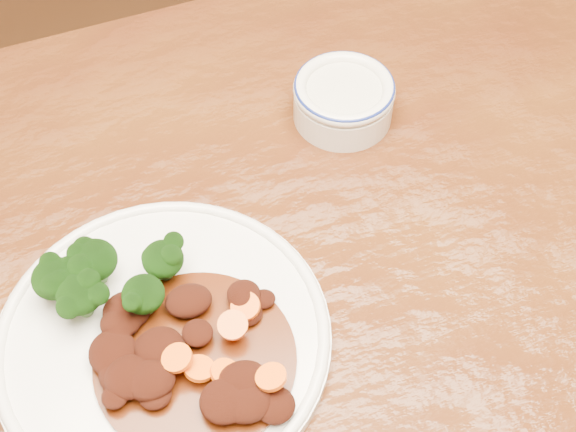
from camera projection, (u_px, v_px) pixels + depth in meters
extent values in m
cube|color=#522B0E|center=(315.00, 299.00, 0.78)|extent=(1.61, 1.10, 0.04)
cylinder|color=white|center=(164.00, 339.00, 0.72)|extent=(0.30, 0.30, 0.01)
torus|color=white|center=(163.00, 335.00, 0.72)|extent=(0.30, 0.30, 0.01)
cylinder|color=#598B48|center=(99.00, 274.00, 0.74)|extent=(0.01, 0.01, 0.02)
ellipsoid|color=black|center=(94.00, 260.00, 0.73)|extent=(0.04, 0.04, 0.03)
cylinder|color=#598B48|center=(85.00, 306.00, 0.72)|extent=(0.01, 0.01, 0.02)
ellipsoid|color=black|center=(80.00, 293.00, 0.71)|extent=(0.04, 0.04, 0.03)
cylinder|color=#598B48|center=(147.00, 306.00, 0.72)|extent=(0.01, 0.01, 0.02)
ellipsoid|color=black|center=(143.00, 294.00, 0.71)|extent=(0.04, 0.04, 0.03)
cylinder|color=#598B48|center=(166.00, 272.00, 0.75)|extent=(0.01, 0.01, 0.02)
ellipsoid|color=black|center=(163.00, 259.00, 0.73)|extent=(0.04, 0.04, 0.03)
cylinder|color=#598B48|center=(60.00, 292.00, 0.73)|extent=(0.01, 0.01, 0.02)
ellipsoid|color=black|center=(55.00, 278.00, 0.71)|extent=(0.04, 0.04, 0.03)
cylinder|color=#4B1D08|center=(195.00, 359.00, 0.70)|extent=(0.18, 0.18, 0.00)
ellipsoid|color=black|center=(241.00, 300.00, 0.72)|extent=(0.02, 0.02, 0.01)
ellipsoid|color=black|center=(247.00, 403.00, 0.66)|extent=(0.04, 0.04, 0.02)
ellipsoid|color=black|center=(245.00, 384.00, 0.67)|extent=(0.03, 0.03, 0.02)
ellipsoid|color=black|center=(155.00, 395.00, 0.67)|extent=(0.03, 0.03, 0.01)
ellipsoid|color=black|center=(225.00, 401.00, 0.66)|extent=(0.04, 0.04, 0.02)
ellipsoid|color=black|center=(152.00, 349.00, 0.69)|extent=(0.03, 0.03, 0.02)
ellipsoid|color=black|center=(159.00, 347.00, 0.69)|extent=(0.04, 0.04, 0.02)
ellipsoid|color=black|center=(121.00, 322.00, 0.71)|extent=(0.04, 0.03, 0.02)
ellipsoid|color=black|center=(150.00, 380.00, 0.67)|extent=(0.04, 0.04, 0.02)
ellipsoid|color=black|center=(123.00, 374.00, 0.68)|extent=(0.04, 0.04, 0.02)
ellipsoid|color=black|center=(243.00, 382.00, 0.67)|extent=(0.04, 0.04, 0.02)
ellipsoid|color=black|center=(189.00, 301.00, 0.72)|extent=(0.04, 0.03, 0.02)
ellipsoid|color=black|center=(247.00, 313.00, 0.72)|extent=(0.03, 0.03, 0.01)
ellipsoid|color=black|center=(197.00, 333.00, 0.70)|extent=(0.03, 0.03, 0.01)
ellipsoid|color=black|center=(118.00, 332.00, 0.70)|extent=(0.03, 0.02, 0.01)
ellipsoid|color=black|center=(244.00, 294.00, 0.72)|extent=(0.03, 0.03, 0.02)
ellipsoid|color=black|center=(263.00, 299.00, 0.73)|extent=(0.02, 0.02, 0.01)
ellipsoid|color=black|center=(148.00, 383.00, 0.67)|extent=(0.04, 0.03, 0.02)
ellipsoid|color=black|center=(115.00, 397.00, 0.66)|extent=(0.02, 0.02, 0.01)
ellipsoid|color=black|center=(113.00, 353.00, 0.69)|extent=(0.04, 0.05, 0.02)
ellipsoid|color=black|center=(127.00, 310.00, 0.72)|extent=(0.04, 0.04, 0.02)
ellipsoid|color=black|center=(275.00, 405.00, 0.66)|extent=(0.03, 0.03, 0.02)
ellipsoid|color=black|center=(129.00, 377.00, 0.67)|extent=(0.04, 0.04, 0.02)
cylinder|color=#F55A0D|center=(271.00, 377.00, 0.66)|extent=(0.04, 0.04, 0.01)
cylinder|color=#F55A0D|center=(177.00, 358.00, 0.67)|extent=(0.03, 0.03, 0.01)
cylinder|color=#F55A0D|center=(246.00, 306.00, 0.71)|extent=(0.03, 0.04, 0.01)
cylinder|color=#F55A0D|center=(199.00, 368.00, 0.68)|extent=(0.04, 0.04, 0.01)
cylinder|color=#F55A0D|center=(225.00, 373.00, 0.68)|extent=(0.04, 0.04, 0.02)
cylinder|color=#F55A0D|center=(233.00, 325.00, 0.69)|extent=(0.03, 0.03, 0.01)
cylinder|color=silver|center=(343.00, 105.00, 0.88)|extent=(0.11, 0.11, 0.04)
cylinder|color=beige|center=(344.00, 91.00, 0.86)|extent=(0.08, 0.08, 0.01)
torus|color=silver|center=(344.00, 88.00, 0.86)|extent=(0.11, 0.11, 0.01)
torus|color=navy|center=(345.00, 86.00, 0.86)|extent=(0.11, 0.11, 0.01)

